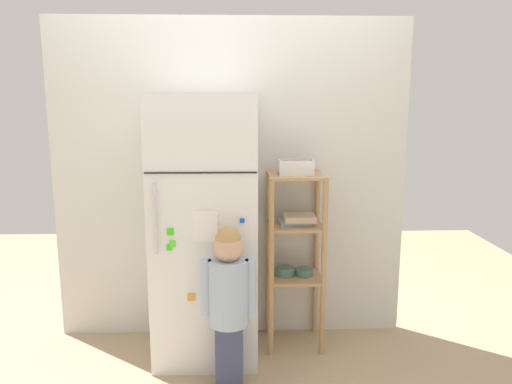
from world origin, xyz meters
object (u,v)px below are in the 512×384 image
refrigerator (205,229)px  fruit_bin (295,168)px  pantry_shelf_unit (295,243)px  child_standing (229,292)px

refrigerator → fruit_bin: (0.58, 0.12, 0.37)m
pantry_shelf_unit → fruit_bin: (-0.01, 0.01, 0.50)m
child_standing → fruit_bin: fruit_bin is taller
child_standing → fruit_bin: (0.43, 0.52, 0.63)m
fruit_bin → refrigerator: bearing=-168.6°
refrigerator → pantry_shelf_unit: size_ratio=1.43×
fruit_bin → child_standing: bearing=-129.5°
child_standing → pantry_shelf_unit: 0.68m
pantry_shelf_unit → fruit_bin: fruit_bin is taller
refrigerator → fruit_bin: bearing=11.4°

